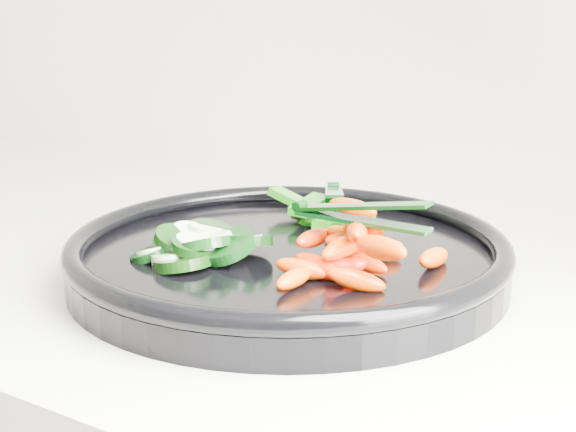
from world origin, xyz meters
The scene contains 6 objects.
veggie_tray centered at (0.02, 1.66, 0.95)m, with size 0.48×0.48×0.04m.
cucumber_pile centered at (-0.04, 1.61, 0.96)m, with size 0.13×0.13×0.04m.
carrot_pile centered at (0.09, 1.63, 0.97)m, with size 0.12×0.15×0.05m.
pepper_pile centered at (0.00, 1.76, 0.96)m, with size 0.13×0.09×0.04m.
tong_carrot centered at (0.10, 1.63, 1.00)m, with size 0.11×0.02×0.02m.
tong_pepper centered at (0.01, 1.75, 0.98)m, with size 0.07×0.11×0.02m.
Camera 1 is at (0.36, 1.11, 1.16)m, focal length 50.00 mm.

